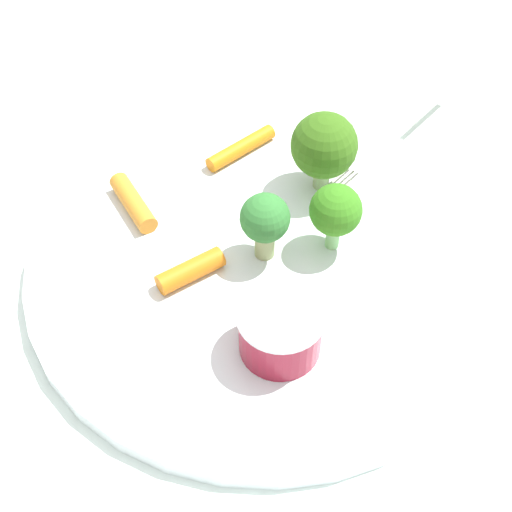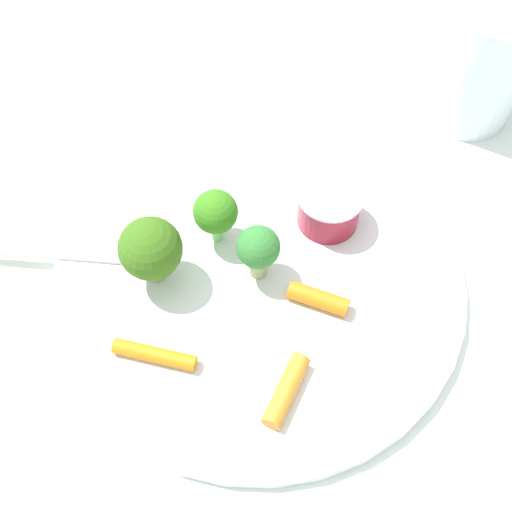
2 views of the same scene
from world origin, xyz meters
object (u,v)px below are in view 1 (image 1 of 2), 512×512
broccoli_floret_2 (268,216)px  carrot_stick_2 (241,148)px  plate (264,259)px  broccoli_floret_1 (324,146)px  broccoli_floret_0 (336,211)px  carrot_stick_1 (190,271)px  carrot_stick_0 (133,203)px  fork (391,139)px  sauce_cup (280,331)px

broccoli_floret_2 → carrot_stick_2: size_ratio=0.84×
plate → carrot_stick_2: (0.04, 0.09, 0.01)m
carrot_stick_2 → broccoli_floret_1: bearing=-67.2°
broccoli_floret_0 → broccoli_floret_1: size_ratio=0.83×
plate → carrot_stick_1: 0.05m
broccoli_floret_0 → carrot_stick_0: (-0.09, 0.11, -0.03)m
carrot_stick_1 → fork: carrot_stick_1 is taller
plate → sauce_cup: sauce_cup is taller
broccoli_floret_0 → fork: broccoli_floret_0 is taller
carrot_stick_2 → fork: carrot_stick_2 is taller
plate → broccoli_floret_0: bearing=-26.6°
fork → plate: bearing=-166.6°
broccoli_floret_0 → broccoli_floret_1: bearing=57.9°
broccoli_floret_0 → carrot_stick_1: bearing=160.7°
broccoli_floret_0 → carrot_stick_2: size_ratio=0.85×
broccoli_floret_1 → broccoli_floret_2: 0.07m
broccoli_floret_2 → broccoli_floret_1: bearing=21.1°
broccoli_floret_1 → fork: size_ratio=0.38×
carrot_stick_1 → broccoli_floret_1: bearing=7.9°
plate → broccoli_floret_2: 0.04m
sauce_cup → broccoli_floret_1: 0.14m
sauce_cup → carrot_stick_0: sauce_cup is taller
broccoli_floret_0 → carrot_stick_1: (-0.09, 0.03, -0.03)m
carrot_stick_1 → carrot_stick_2: size_ratio=0.76×
broccoli_floret_1 → plate: bearing=-158.3°
broccoli_floret_0 → carrot_stick_2: (0.00, 0.11, -0.03)m
broccoli_floret_1 → carrot_stick_2: bearing=112.8°
broccoli_floret_0 → carrot_stick_1: broccoli_floret_0 is taller
broccoli_floret_0 → carrot_stick_0: broccoli_floret_0 is taller
plate → broccoli_floret_2: size_ratio=6.29×
carrot_stick_0 → carrot_stick_1: same height
fork → carrot_stick_2: bearing=151.2°
broccoli_floret_0 → carrot_stick_2: 0.11m
broccoli_floret_2 → carrot_stick_1: bearing=170.5°
broccoli_floret_2 → sauce_cup: bearing=-121.4°
sauce_cup → broccoli_floret_2: (0.04, 0.07, 0.01)m
sauce_cup → broccoli_floret_1: broccoli_floret_1 is taller
broccoli_floret_2 → fork: (0.14, 0.03, -0.03)m
plate → broccoli_floret_1: 0.09m
plate → carrot_stick_1: carrot_stick_1 is taller
plate → broccoli_floret_1: size_ratio=5.16×
broccoli_floret_1 → carrot_stick_1: bearing=-172.1°
broccoli_floret_1 → carrot_stick_1: 0.13m
carrot_stick_0 → fork: bearing=-14.7°
carrot_stick_1 → carrot_stick_0: bearing=89.1°
fork → sauce_cup: bearing=-151.5°
sauce_cup → carrot_stick_1: (-0.01, 0.08, -0.01)m
carrot_stick_0 → fork: (0.19, -0.05, -0.01)m
sauce_cup → broccoli_floret_2: size_ratio=1.02×
carrot_stick_0 → fork: carrot_stick_0 is taller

